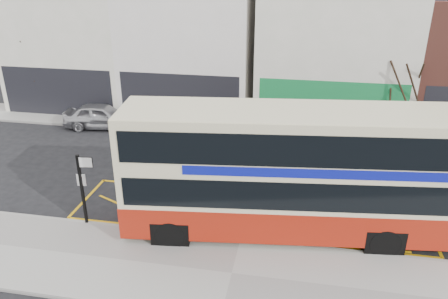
% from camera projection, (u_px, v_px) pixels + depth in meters
% --- Properties ---
extents(ground, '(120.00, 120.00, 0.00)m').
position_uv_depth(ground, '(242.00, 236.00, 16.26)').
color(ground, black).
rests_on(ground, ground).
extents(pavement, '(40.00, 4.00, 0.15)m').
position_uv_depth(pavement, '(232.00, 275.00, 14.16)').
color(pavement, '#9C9A94').
rests_on(pavement, ground).
extents(kerb, '(40.00, 0.15, 0.15)m').
position_uv_depth(kerb, '(241.00, 240.00, 15.89)').
color(kerb, gray).
rests_on(kerb, ground).
extents(far_pavement, '(50.00, 3.00, 0.15)m').
position_uv_depth(far_pavement, '(269.00, 130.00, 26.12)').
color(far_pavement, '#9C9A94').
rests_on(far_pavement, ground).
extents(road_markings, '(14.00, 3.40, 0.01)m').
position_uv_depth(road_markings, '(248.00, 213.00, 17.69)').
color(road_markings, '#E6A70C').
rests_on(road_markings, ground).
extents(terrace_far_left, '(8.00, 8.01, 10.80)m').
position_uv_depth(terrace_far_left, '(81.00, 32.00, 30.06)').
color(terrace_far_left, white).
rests_on(terrace_far_left, ground).
extents(terrace_left, '(8.00, 8.01, 11.80)m').
position_uv_depth(terrace_left, '(194.00, 28.00, 28.52)').
color(terrace_left, white).
rests_on(terrace_left, ground).
extents(terrace_green_shop, '(9.00, 8.01, 11.30)m').
position_uv_depth(terrace_green_shop, '(334.00, 36.00, 27.11)').
color(terrace_green_shop, white).
rests_on(terrace_green_shop, ground).
extents(double_decker_bus, '(12.31, 4.17, 4.82)m').
position_uv_depth(double_decker_bus, '(294.00, 172.00, 15.49)').
color(double_decker_bus, beige).
rests_on(double_decker_bus, ground).
extents(bus_stop_post, '(0.71, 0.14, 2.85)m').
position_uv_depth(bus_stop_post, '(83.00, 183.00, 16.15)').
color(bus_stop_post, black).
rests_on(bus_stop_post, pavement).
extents(car_silver, '(4.63, 2.33, 1.51)m').
position_uv_depth(car_silver, '(102.00, 116.00, 26.32)').
color(car_silver, '#A7A7AB').
rests_on(car_silver, ground).
extents(car_grey, '(4.24, 2.46, 1.32)m').
position_uv_depth(car_grey, '(271.00, 128.00, 24.68)').
color(car_grey, '#3A3D41').
rests_on(car_grey, ground).
extents(street_tree_left, '(2.87, 2.87, 6.19)m').
position_uv_depth(street_tree_left, '(35.00, 48.00, 27.93)').
color(street_tree_left, black).
rests_on(street_tree_left, ground).
extents(street_tree_right, '(2.66, 2.66, 5.75)m').
position_uv_depth(street_tree_right, '(406.00, 71.00, 23.56)').
color(street_tree_right, black).
rests_on(street_tree_right, ground).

